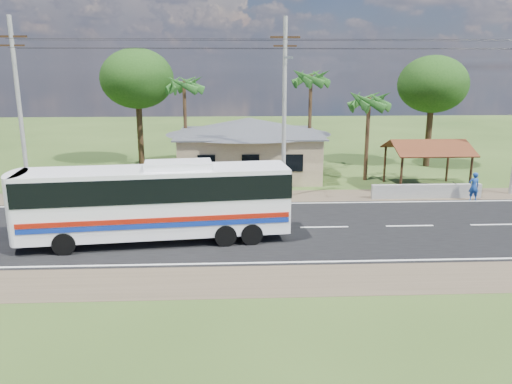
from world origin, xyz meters
TOP-DOWN VIEW (x-y plane):
  - ground at (0.00, 0.00)m, footprint 120.00×120.00m
  - road at (0.00, 0.00)m, footprint 120.00×16.00m
  - house at (1.00, 13.00)m, footprint 12.40×10.00m
  - waiting_shed at (13.00, 8.50)m, footprint 5.20×4.48m
  - concrete_barrier at (12.00, 5.60)m, footprint 7.00×0.30m
  - utility_poles at (2.67, 6.49)m, footprint 32.80×2.22m
  - palm_near at (9.50, 11.00)m, footprint 2.80×2.80m
  - palm_mid at (6.00, 15.50)m, footprint 2.80×2.80m
  - palm_far at (-4.00, 16.00)m, footprint 2.80×2.80m
  - tree_behind_house at (-8.00, 18.00)m, footprint 6.00×6.00m
  - tree_behind_shed at (16.00, 16.00)m, footprint 5.60×5.60m
  - coach_bus at (-3.75, -1.68)m, footprint 12.53×3.95m
  - motorcycle at (13.30, 5.70)m, footprint 1.92×0.76m
  - person at (14.67, 4.88)m, footprint 0.66×0.44m

SIDE VIEW (x-z plane):
  - ground at x=0.00m, z-range 0.00..0.00m
  - road at x=0.00m, z-range -0.01..0.02m
  - concrete_barrier at x=12.00m, z-range 0.00..0.90m
  - motorcycle at x=13.30m, z-range 0.00..0.99m
  - person at x=14.67m, z-range 0.00..1.80m
  - coach_bus at x=-3.75m, z-range 0.27..4.10m
  - house at x=1.00m, z-range 0.14..5.14m
  - waiting_shed at x=13.00m, z-range 1.05..4.40m
  - palm_near at x=9.50m, z-range 2.36..9.06m
  - utility_poles at x=2.67m, z-range 0.27..11.27m
  - palm_far at x=-4.00m, z-range 2.83..10.53m
  - tree_behind_shed at x=16.00m, z-range 2.17..11.19m
  - tree_behind_house at x=-8.00m, z-range 2.31..11.92m
  - palm_mid at x=6.00m, z-range 3.06..11.26m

